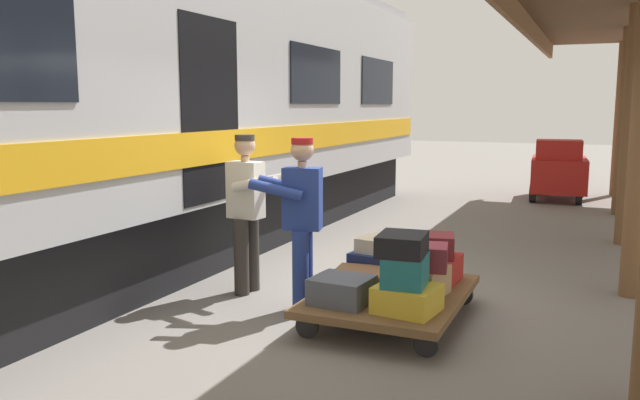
% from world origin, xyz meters
% --- Properties ---
extents(ground_plane, '(60.00, 60.00, 0.00)m').
position_xyz_m(ground_plane, '(0.00, 0.00, 0.00)').
color(ground_plane, slate).
extents(train_car, '(3.03, 16.17, 4.00)m').
position_xyz_m(train_car, '(3.70, -0.00, 2.06)').
color(train_car, '#B7BABF').
rests_on(train_car, ground_plane).
extents(luggage_cart, '(1.32, 1.85, 0.28)m').
position_xyz_m(luggage_cart, '(0.02, 0.36, 0.24)').
color(luggage_cart, brown).
rests_on(luggage_cart, ground_plane).
extents(suitcase_brown_leather, '(0.56, 0.51, 0.18)m').
position_xyz_m(suitcase_brown_leather, '(0.31, 0.36, 0.36)').
color(suitcase_brown_leather, brown).
rests_on(suitcase_brown_leather, luggage_cart).
extents(suitcase_slate_roller, '(0.53, 0.49, 0.23)m').
position_xyz_m(suitcase_slate_roller, '(0.31, 0.87, 0.39)').
color(suitcase_slate_roller, '#4C515B').
rests_on(suitcase_slate_roller, luggage_cart).
extents(suitcase_tan_vintage, '(0.45, 0.54, 0.26)m').
position_xyz_m(suitcase_tan_vintage, '(-0.28, 0.36, 0.41)').
color(suitcase_tan_vintage, tan).
rests_on(suitcase_tan_vintage, luggage_cart).
extents(suitcase_yellow_case, '(0.55, 0.52, 0.22)m').
position_xyz_m(suitcase_yellow_case, '(-0.28, 0.87, 0.39)').
color(suitcase_yellow_case, gold).
rests_on(suitcase_yellow_case, luggage_cart).
extents(suitcase_navy_fabric, '(0.53, 0.60, 0.25)m').
position_xyz_m(suitcase_navy_fabric, '(0.31, -0.15, 0.40)').
color(suitcase_navy_fabric, navy).
rests_on(suitcase_navy_fabric, luggage_cart).
extents(suitcase_red_plastic, '(0.45, 0.56, 0.25)m').
position_xyz_m(suitcase_red_plastic, '(-0.28, -0.15, 0.40)').
color(suitcase_red_plastic, '#AD231E').
rests_on(suitcase_red_plastic, luggage_cart).
extents(suitcase_teal_softside, '(0.38, 0.46, 0.26)m').
position_xyz_m(suitcase_teal_softside, '(-0.26, 0.86, 0.63)').
color(suitcase_teal_softside, '#1E666B').
rests_on(suitcase_teal_softside, suitcase_yellow_case).
extents(suitcase_maroon_trunk, '(0.43, 0.46, 0.22)m').
position_xyz_m(suitcase_maroon_trunk, '(-0.28, -0.13, 0.64)').
color(suitcase_maroon_trunk, maroon).
rests_on(suitcase_maroon_trunk, suitcase_red_plastic).
extents(suitcase_cream_canvas, '(0.42, 0.43, 0.15)m').
position_xyz_m(suitcase_cream_canvas, '(0.31, -0.13, 0.60)').
color(suitcase_cream_canvas, beige).
rests_on(suitcase_cream_canvas, suitcase_navy_fabric).
extents(suitcase_black_hardshell, '(0.43, 0.50, 0.18)m').
position_xyz_m(suitcase_black_hardshell, '(-0.22, 0.84, 0.85)').
color(suitcase_black_hardshell, black).
rests_on(suitcase_black_hardshell, suitcase_teal_softside).
extents(suitcase_burgundy_valise, '(0.47, 0.43, 0.22)m').
position_xyz_m(suitcase_burgundy_valise, '(-0.30, 0.40, 0.65)').
color(suitcase_burgundy_valise, maroon).
rests_on(suitcase_burgundy_valise, suitcase_tan_vintage).
extents(porter_in_overalls, '(0.72, 0.53, 1.70)m').
position_xyz_m(porter_in_overalls, '(0.91, 0.46, 0.93)').
color(porter_in_overalls, navy).
rests_on(porter_in_overalls, ground_plane).
extents(porter_by_door, '(0.69, 0.46, 1.70)m').
position_xyz_m(porter_by_door, '(1.70, 0.12, 0.93)').
color(porter_by_door, '#332D28').
rests_on(porter_by_door, ground_plane).
extents(baggage_tug, '(1.22, 1.77, 1.30)m').
position_xyz_m(baggage_tug, '(-0.94, -8.45, 0.63)').
color(baggage_tug, '#B21E19').
rests_on(baggage_tug, ground_plane).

